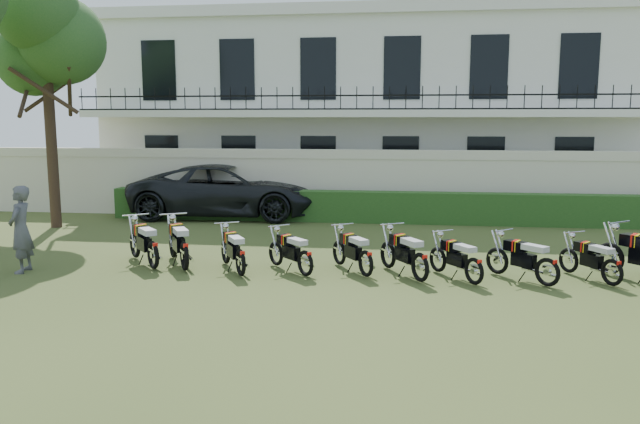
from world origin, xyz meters
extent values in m
plane|color=#35451B|center=(0.00, 0.00, 0.00)|extent=(100.00, 100.00, 0.00)
cube|color=beige|center=(0.00, 8.00, 1.00)|extent=(30.00, 0.30, 2.00)
cube|color=beige|center=(0.00, 8.00, 2.15)|extent=(30.00, 0.35, 0.30)
cube|color=#1B4819|center=(1.00, 7.20, 0.50)|extent=(18.00, 0.60, 1.00)
cube|color=silver|center=(0.00, 14.00, 3.50)|extent=(20.00, 8.00, 7.00)
cube|color=silver|center=(0.00, 14.00, 7.20)|extent=(20.40, 8.40, 0.40)
cube|color=silver|center=(0.00, 9.30, 3.50)|extent=(20.00, 1.40, 0.25)
cube|color=black|center=(0.00, 8.65, 4.10)|extent=(20.00, 0.05, 0.05)
cube|color=black|center=(0.00, 8.65, 3.65)|extent=(20.00, 0.05, 0.05)
cube|color=black|center=(-7.50, 10.02, 1.60)|extent=(1.30, 0.12, 2.20)
cube|color=black|center=(-7.50, 10.02, 5.10)|extent=(1.30, 0.12, 2.20)
cube|color=black|center=(-4.50, 10.02, 1.60)|extent=(1.30, 0.12, 2.20)
cube|color=black|center=(-4.50, 10.02, 5.10)|extent=(1.30, 0.12, 2.20)
cube|color=black|center=(-1.50, 10.02, 1.60)|extent=(1.30, 0.12, 2.20)
cube|color=black|center=(-1.50, 10.02, 5.10)|extent=(1.30, 0.12, 2.20)
cube|color=black|center=(1.50, 10.02, 1.60)|extent=(1.30, 0.12, 2.20)
cube|color=black|center=(1.50, 10.02, 5.10)|extent=(1.30, 0.12, 2.20)
cube|color=black|center=(4.50, 10.02, 1.60)|extent=(1.30, 0.12, 2.20)
cube|color=black|center=(4.50, 10.02, 5.10)|extent=(1.30, 0.12, 2.20)
cube|color=black|center=(7.50, 10.02, 1.60)|extent=(1.30, 0.12, 2.20)
cube|color=black|center=(7.50, 10.02, 5.10)|extent=(1.30, 0.12, 2.20)
cylinder|color=#473323|center=(-9.00, 5.00, 2.62)|extent=(0.32, 0.32, 5.25)
sphere|color=#285622|center=(-8.60, 5.20, 5.62)|extent=(2.60, 2.60, 2.60)
sphere|color=#285622|center=(-9.60, 5.30, 5.10)|extent=(2.20, 2.20, 2.20)
sphere|color=#285622|center=(-8.90, 4.50, 6.38)|extent=(2.40, 2.40, 2.40)
torus|color=black|center=(-3.40, -0.42, 0.31)|extent=(0.48, 0.54, 0.63)
torus|color=black|center=(-4.28, 0.60, 0.31)|extent=(0.48, 0.54, 0.63)
cube|color=black|center=(-3.81, 0.05, 0.47)|extent=(0.51, 0.55, 0.31)
cube|color=black|center=(-3.96, 0.23, 0.74)|extent=(0.51, 0.53, 0.23)
cube|color=red|center=(-3.96, 0.23, 0.75)|extent=(0.21, 0.28, 0.24)
cube|color=yellow|center=(-3.92, 0.18, 0.75)|extent=(0.18, 0.27, 0.24)
cube|color=silver|center=(-3.63, -0.16, 0.79)|extent=(0.56, 0.59, 0.12)
cylinder|color=silver|center=(-4.18, 0.48, 1.05)|extent=(0.49, 0.43, 0.03)
torus|color=black|center=(-2.75, -0.55, 0.32)|extent=(0.41, 0.60, 0.65)
torus|color=black|center=(-3.46, 0.63, 0.32)|extent=(0.41, 0.60, 0.65)
cube|color=black|center=(-3.08, 0.00, 0.48)|extent=(0.46, 0.60, 0.32)
cube|color=black|center=(-3.20, 0.21, 0.76)|extent=(0.48, 0.55, 0.23)
cube|color=red|center=(-3.20, 0.21, 0.77)|extent=(0.25, 0.27, 0.24)
cube|color=yellow|center=(-3.17, 0.15, 0.77)|extent=(0.22, 0.25, 0.24)
cube|color=silver|center=(-2.93, -0.25, 0.80)|extent=(0.52, 0.63, 0.13)
cylinder|color=silver|center=(-3.38, 0.50, 1.08)|extent=(0.56, 0.35, 0.03)
torus|color=black|center=(-1.45, -0.80, 0.29)|extent=(0.37, 0.54, 0.58)
torus|color=black|center=(-2.08, 0.27, 0.29)|extent=(0.37, 0.54, 0.58)
cube|color=black|center=(-1.74, -0.31, 0.43)|extent=(0.41, 0.54, 0.29)
cube|color=black|center=(-1.85, -0.12, 0.69)|extent=(0.43, 0.49, 0.21)
cube|color=red|center=(-1.85, -0.12, 0.70)|extent=(0.22, 0.25, 0.22)
cube|color=yellow|center=(-1.82, -0.17, 0.70)|extent=(0.20, 0.23, 0.22)
cube|color=silver|center=(-1.61, -0.53, 0.72)|extent=(0.46, 0.57, 0.11)
cylinder|color=silver|center=(-2.01, 0.14, 0.97)|extent=(0.51, 0.31, 0.03)
torus|color=black|center=(-0.01, -0.52, 0.27)|extent=(0.44, 0.46, 0.56)
torus|color=black|center=(-0.82, 0.35, 0.27)|extent=(0.44, 0.46, 0.56)
cube|color=black|center=(-0.38, -0.12, 0.41)|extent=(0.46, 0.48, 0.27)
cube|color=black|center=(-0.53, 0.03, 0.66)|extent=(0.45, 0.46, 0.20)
cube|color=red|center=(-0.53, 0.03, 0.67)|extent=(0.18, 0.25, 0.21)
cube|color=yellow|center=(-0.49, -0.01, 0.67)|extent=(0.15, 0.24, 0.21)
cube|color=silver|center=(-0.22, -0.30, 0.69)|extent=(0.50, 0.52, 0.11)
cylinder|color=silver|center=(-0.72, 0.25, 0.93)|extent=(0.42, 0.39, 0.03)
torus|color=black|center=(1.18, -0.49, 0.28)|extent=(0.38, 0.52, 0.57)
torus|color=black|center=(0.52, 0.53, 0.28)|extent=(0.38, 0.52, 0.57)
cube|color=black|center=(0.88, -0.02, 0.42)|extent=(0.42, 0.52, 0.28)
cube|color=black|center=(0.76, 0.16, 0.67)|extent=(0.43, 0.48, 0.21)
cube|color=red|center=(0.76, 0.16, 0.68)|extent=(0.21, 0.25, 0.21)
cube|color=yellow|center=(0.79, 0.12, 0.68)|extent=(0.19, 0.23, 0.21)
cube|color=silver|center=(1.02, -0.23, 0.71)|extent=(0.47, 0.55, 0.11)
cylinder|color=silver|center=(0.60, 0.41, 0.95)|extent=(0.48, 0.33, 0.03)
torus|color=black|center=(2.31, -0.81, 0.30)|extent=(0.39, 0.57, 0.61)
torus|color=black|center=(1.64, 0.30, 0.30)|extent=(0.39, 0.57, 0.61)
cube|color=black|center=(2.00, -0.30, 0.45)|extent=(0.44, 0.56, 0.30)
cube|color=black|center=(1.88, -0.10, 0.72)|extent=(0.45, 0.52, 0.22)
cube|color=red|center=(1.88, -0.10, 0.73)|extent=(0.23, 0.26, 0.23)
cube|color=yellow|center=(1.91, -0.15, 0.73)|extent=(0.21, 0.24, 0.23)
cube|color=silver|center=(2.14, -0.53, 0.76)|extent=(0.49, 0.59, 0.12)
cylinder|color=silver|center=(1.71, 0.17, 1.02)|extent=(0.53, 0.34, 0.03)
torus|color=black|center=(3.37, -0.81, 0.27)|extent=(0.38, 0.50, 0.55)
torus|color=black|center=(2.71, 0.17, 0.27)|extent=(0.38, 0.50, 0.55)
cube|color=black|center=(3.06, -0.36, 0.41)|extent=(0.41, 0.50, 0.27)
cube|color=black|center=(2.95, -0.19, 0.65)|extent=(0.42, 0.47, 0.20)
cube|color=red|center=(2.95, -0.19, 0.66)|extent=(0.20, 0.24, 0.21)
cube|color=yellow|center=(2.98, -0.23, 0.66)|extent=(0.18, 0.22, 0.21)
cube|color=silver|center=(3.20, -0.56, 0.69)|extent=(0.46, 0.53, 0.11)
cylinder|color=silver|center=(2.79, 0.05, 0.92)|extent=(0.47, 0.33, 0.03)
torus|color=black|center=(4.88, -0.72, 0.28)|extent=(0.45, 0.48, 0.58)
torus|color=black|center=(4.04, 0.18, 0.28)|extent=(0.45, 0.48, 0.58)
cube|color=black|center=(4.49, -0.31, 0.43)|extent=(0.48, 0.50, 0.28)
cube|color=black|center=(4.35, -0.15, 0.68)|extent=(0.47, 0.48, 0.21)
cube|color=red|center=(4.35, -0.15, 0.69)|extent=(0.18, 0.26, 0.22)
cube|color=yellow|center=(4.39, -0.19, 0.69)|extent=(0.16, 0.25, 0.22)
cube|color=silver|center=(4.67, -0.49, 0.72)|extent=(0.52, 0.54, 0.11)
cylinder|color=silver|center=(4.14, 0.08, 0.97)|extent=(0.44, 0.41, 0.03)
torus|color=black|center=(6.04, -0.55, 0.27)|extent=(0.34, 0.51, 0.54)
torus|color=black|center=(5.46, 0.45, 0.27)|extent=(0.34, 0.51, 0.54)
cube|color=black|center=(5.77, -0.09, 0.40)|extent=(0.38, 0.50, 0.27)
cube|color=black|center=(5.67, 0.09, 0.64)|extent=(0.40, 0.46, 0.20)
cube|color=red|center=(5.67, 0.09, 0.65)|extent=(0.21, 0.23, 0.20)
cube|color=yellow|center=(5.70, 0.04, 0.65)|extent=(0.19, 0.21, 0.20)
cube|color=silver|center=(5.89, -0.30, 0.68)|extent=(0.43, 0.53, 0.11)
cylinder|color=silver|center=(5.53, 0.34, 0.91)|extent=(0.48, 0.29, 0.03)
imported|color=black|center=(-4.33, 7.77, 0.89)|extent=(6.58, 3.30, 1.79)
imported|color=#5D5D62|center=(-6.58, -0.46, 0.95)|extent=(0.56, 0.75, 1.90)
camera|label=1|loc=(1.58, -12.76, 3.31)|focal=35.00mm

